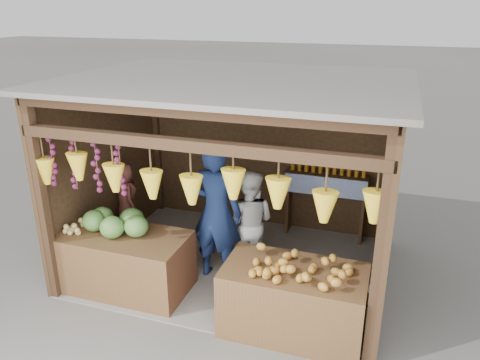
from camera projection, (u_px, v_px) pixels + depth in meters
name	position (u px, v px, depth m)	size (l,w,h in m)	color
ground	(236.00, 265.00, 6.73)	(80.00, 80.00, 0.00)	#514F49
stall_structure	(232.00, 155.00, 6.11)	(4.30, 3.30, 2.66)	slate
back_shelf	(326.00, 186.00, 7.25)	(1.25, 0.32, 1.32)	#382314
counter_left	(125.00, 262.00, 6.05)	(1.64, 0.85, 0.78)	#502D1A
counter_right	(293.00, 300.00, 5.27)	(1.58, 0.85, 0.79)	#512D1B
stool	(130.00, 236.00, 7.23)	(0.33, 0.33, 0.31)	black
man_standing	(216.00, 212.00, 6.11)	(0.71, 0.46, 1.93)	#121F45
woman_standing	(249.00, 222.00, 6.35)	(0.72, 0.56, 1.48)	silver
vendor_seated	(126.00, 196.00, 6.99)	(0.50, 0.33, 1.03)	#532921
melon_pile	(117.00, 221.00, 5.94)	(1.00, 0.50, 0.32)	#1A5216
tanfruit_pile	(79.00, 225.00, 6.02)	(0.34, 0.40, 0.13)	tan
mango_pile	(297.00, 265.00, 5.02)	(1.40, 0.64, 0.22)	#C34A1A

